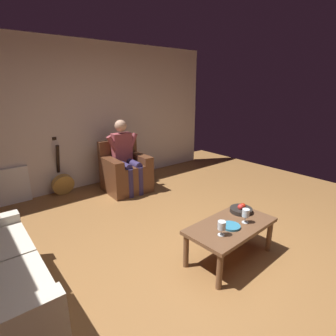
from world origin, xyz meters
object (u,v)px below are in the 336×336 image
Objects in this scene: armchair at (125,173)px; guitar at (63,182)px; wine_glass_near at (246,214)px; fruit_bowl at (241,209)px; person_seated at (125,154)px; wine_glass_far at (222,226)px; coffee_table at (231,229)px; decorative_dish at (231,226)px.

guitar reaches higher than armchair.
wine_glass_near is (0.03, 2.60, 0.20)m from armchair.
fruit_bowl is (-0.15, 2.42, 0.12)m from armchair.
person_seated is 4.95× the size of fruit_bowl.
wine_glass_far is (0.44, 2.61, 0.19)m from armchair.
person_seated reaches higher than fruit_bowl.
armchair is 2.43m from fruit_bowl.
armchair is at bearing -90.00° from person_seated.
person_seated is 2.57m from wine_glass_near.
armchair is at bearing 151.71° from guitar.
coffee_table is at bearing 104.59° from guitar.
person_seated is (0.00, 0.04, 0.35)m from armchair.
wine_glass_near is 0.40m from wine_glass_far.
wine_glass_near is at bearing -179.75° from wine_glass_far.
person_seated is 8.04× the size of wine_glass_near.
armchair is at bearing -86.45° from fruit_bowl.
wine_glass_near is at bearing 169.86° from decorative_dish.
wine_glass_near is at bearing 92.50° from person_seated.
wine_glass_near is 0.27m from fruit_bowl.
guitar is 3.19m from wine_glass_far.
coffee_table is at bearing -26.47° from wine_glass_near.
wine_glass_near reaches higher than wine_glass_far.
fruit_bowl reaches higher than coffee_table.
guitar reaches higher than wine_glass_far.
wine_glass_far is at bearing 0.25° from wine_glass_near.
decorative_dish is at bearing -169.43° from wine_glass_far.
armchair is 2.54m from coffee_table.
fruit_bowl is at bearing -134.75° from wine_glass_near.
person_seated is at bearing -95.21° from decorative_dish.
armchair is 0.89× the size of guitar.
person_seated reaches higher than wine_glass_near.
wine_glass_near is at bearing 45.25° from fruit_bowl.
wine_glass_near is at bearing 92.47° from armchair.
guitar is (0.97, -0.52, -0.11)m from armchair.
guitar is at bearing -75.41° from coffee_table.
guitar is 3.93× the size of fruit_bowl.
armchair reaches higher than wine_glass_near.
wine_glass_far is at bearing 16.34° from coffee_table.
armchair reaches higher than fruit_bowl.
armchair is at bearing -90.68° from wine_glass_near.
coffee_table is (0.18, 2.53, 0.03)m from armchair.
guitar is (0.97, -0.56, -0.46)m from person_seated.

